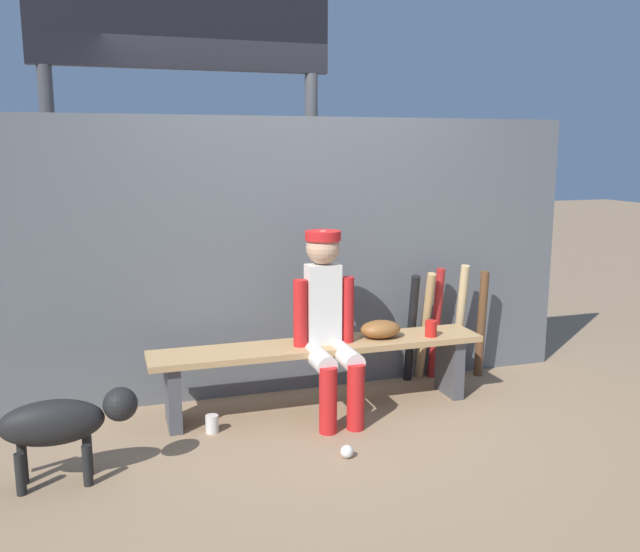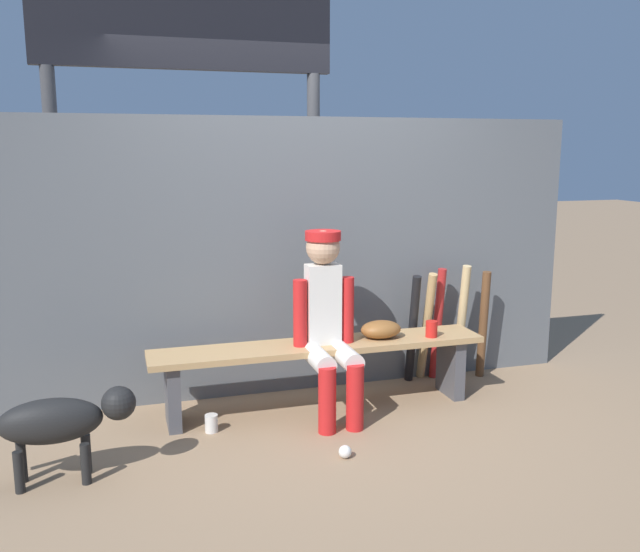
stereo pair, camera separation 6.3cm
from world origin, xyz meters
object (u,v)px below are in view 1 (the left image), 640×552
Objects in this scene: bat_wood_tan at (425,326)px; scoreboard at (194,61)px; cup_on_ground at (212,424)px; bat_aluminum_red at (436,324)px; bat_wood_dark at (481,324)px; bat_wood_natural at (460,322)px; player_seated at (328,318)px; baseball at (347,452)px; baseball_glove at (380,329)px; cup_on_bench at (431,329)px; bat_aluminum_black at (411,329)px; dog at (64,422)px; dugout_bench at (320,359)px.

scoreboard reaches higher than bat_wood_tan.
bat_wood_tan is 1.77m from cup_on_ground.
bat_aluminum_red is 1.04× the size of bat_wood_dark.
bat_wood_natural is 2.03m from cup_on_ground.
player_seated is 0.89m from baseball.
player_seated is 1.02m from bat_wood_tan.
bat_wood_tan is at bearing 175.14° from bat_wood_natural.
baseball_glove reaches higher than cup_on_bench.
bat_wood_natural is 2.74m from scoreboard.
baseball_glove is 0.48m from bat_aluminum_black.
cup_on_bench reaches higher than cup_on_ground.
bat_aluminum_black is 0.99× the size of dog.
bat_aluminum_black is 1.65m from cup_on_ground.
player_seated is at bearing -164.48° from bat_wood_dark.
player_seated reaches higher than dog.
dugout_bench reaches higher than cup_on_ground.
cup_on_ground is (-1.67, -0.47, -0.37)m from bat_wood_tan.
cup_on_bench is at bearing -12.35° from baseball_glove.
bat_aluminum_black reaches higher than cup_on_bench.
cup_on_bench is 0.03× the size of scoreboard.
player_seated is 0.90m from bat_aluminum_black.
bat_aluminum_red is 0.26× the size of scoreboard.
baseball is at bearing -73.54° from scoreboard.
baseball is 1.18m from cup_on_bench.
bat_wood_natural is (1.19, 0.29, 0.09)m from dugout_bench.
bat_wood_tan is 0.42m from cup_on_bench.
bat_wood_tan is 0.97× the size of bat_wood_natural.
baseball_glove is 0.33× the size of dog.
scoreboard is at bearing 60.07° from dog.
baseball_glove is 0.35m from cup_on_bench.
cup_on_bench is 2.40m from dog.
bat_aluminum_red is 1.58m from baseball.
baseball is 0.67× the size of cup_on_bench.
bat_aluminum_black is 0.25× the size of scoreboard.
scoreboard reaches higher than baseball_glove.
bat_wood_natural reaches higher than baseball.
dugout_bench is 0.81m from baseball.
bat_wood_dark is at bearing -2.25° from bat_aluminum_black.
baseball_glove is at bearing -150.80° from bat_aluminum_red.
scoreboard is at bearing 155.40° from bat_aluminum_red.
bat_aluminum_black is at bearing 27.01° from player_seated.
cup_on_ground is (-1.77, -0.49, -0.37)m from bat_aluminum_red.
dog is at bearing -163.68° from player_seated.
bat_wood_dark reaches higher than dog.
baseball_glove is at bearing 14.91° from player_seated.
player_seated reaches higher than cup_on_bench.
player_seated is at bearing -165.09° from baseball_glove.
bat_wood_dark is 2.88m from scoreboard.
bat_wood_natural is 8.01× the size of cup_on_bench.
bat_aluminum_red is at bearing 29.20° from baseball_glove.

